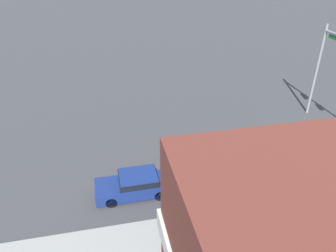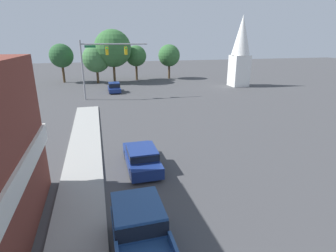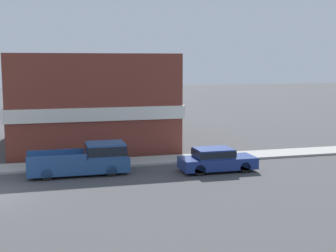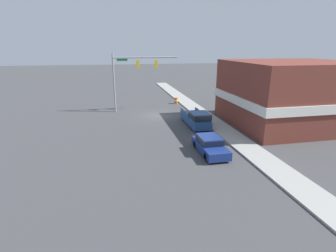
{
  "view_description": "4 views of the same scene",
  "coord_description": "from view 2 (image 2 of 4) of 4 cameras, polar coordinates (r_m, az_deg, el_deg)",
  "views": [
    {
      "loc": [
        -17.37,
        14.46,
        13.27
      ],
      "look_at": [
        0.3,
        10.61,
        3.09
      ],
      "focal_mm": 35.0,
      "sensor_mm": 36.0,
      "label": 1
    },
    {
      "loc": [
        -4.42,
        -1.84,
        7.74
      ],
      "look_at": [
        0.12,
        14.87,
        2.04
      ],
      "focal_mm": 28.0,
      "sensor_mm": 36.0,
      "label": 2
    },
    {
      "loc": [
        23.75,
        3.21,
        6.59
      ],
      "look_at": [
        -1.44,
        9.95,
        2.95
      ],
      "focal_mm": 50.0,
      "sensor_mm": 36.0,
      "label": 3
    },
    {
      "loc": [
        5.58,
        32.53,
        8.69
      ],
      "look_at": [
        1.19,
        11.49,
        2.09
      ],
      "focal_mm": 28.0,
      "sensor_mm": 36.0,
      "label": 4
    }
  ],
  "objects": [
    {
      "name": "far_signal_assembly",
      "position": [
        36.73,
        -14.08,
        14.47
      ],
      "size": [
        8.78,
        0.49,
        7.73
      ],
      "color": "gray",
      "rests_on": "ground"
    },
    {
      "name": "car_lead",
      "position": [
        16.67,
        -5.76,
        -6.7
      ],
      "size": [
        1.87,
        4.54,
        1.41
      ],
      "color": "black",
      "rests_on": "ground"
    },
    {
      "name": "car_distant",
      "position": [
        41.82,
        -11.65,
        8.28
      ],
      "size": [
        1.76,
        4.29,
        1.51
      ],
      "color": "black",
      "rests_on": "ground"
    },
    {
      "name": "pickup_truck_parked",
      "position": [
        10.16,
        -5.5,
        -24.17
      ],
      "size": [
        1.96,
        5.79,
        1.83
      ],
      "color": "black",
      "rests_on": "ground"
    },
    {
      "name": "church_steeple",
      "position": [
        47.91,
        15.55,
        15.66
      ],
      "size": [
        3.15,
        3.15,
        11.69
      ],
      "color": "white",
      "rests_on": "ground"
    },
    {
      "name": "backdrop_tree_left_far",
      "position": [
        54.03,
        -22.21,
        13.96
      ],
      "size": [
        4.34,
        4.34,
        7.13
      ],
      "color": "#4C3823",
      "rests_on": "ground"
    },
    {
      "name": "backdrop_tree_left_mid",
      "position": [
        51.27,
        -15.35,
        13.95
      ],
      "size": [
        4.99,
        4.99,
        6.97
      ],
      "color": "#4C3823",
      "rests_on": "ground"
    },
    {
      "name": "backdrop_tree_center",
      "position": [
        51.13,
        -11.94,
        16.19
      ],
      "size": [
        6.76,
        6.76,
        9.64
      ],
      "color": "#4C3823",
      "rests_on": "ground"
    },
    {
      "name": "backdrop_tree_right_mid",
      "position": [
        54.01,
        -6.98,
        14.88
      ],
      "size": [
        4.07,
        4.07,
        6.76
      ],
      "color": "#4C3823",
      "rests_on": "ground"
    },
    {
      "name": "backdrop_tree_right_far",
      "position": [
        55.71,
        0.24,
        15.08
      ],
      "size": [
        4.43,
        4.43,
        6.92
      ],
      "color": "#4C3823",
      "rests_on": "ground"
    }
  ]
}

